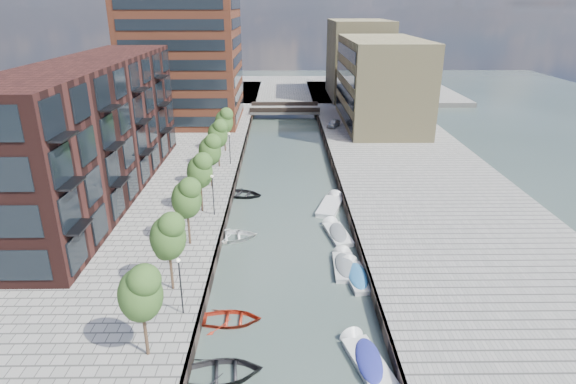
{
  "coord_description": "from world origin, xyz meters",
  "views": [
    {
      "loc": [
        -0.55,
        -18.98,
        20.26
      ],
      "look_at": [
        0.0,
        23.63,
        3.5
      ],
      "focal_mm": 30.0,
      "sensor_mm": 36.0,
      "label": 1
    }
  ],
  "objects_px": {
    "sloop_2": "(231,322)",
    "motorboat_3": "(356,275)",
    "bridge": "(285,110)",
    "motorboat_0": "(365,358)",
    "tree_0": "(140,291)",
    "sloop_0": "(222,376)",
    "sloop_4": "(241,196)",
    "tree_5": "(218,133)",
    "tree_6": "(224,120)",
    "car": "(334,123)",
    "motorboat_2": "(331,205)",
    "tree_1": "(168,235)",
    "tree_4": "(210,149)",
    "motorboat_1": "(344,265)",
    "motorboat_4": "(336,232)",
    "tree_2": "(186,197)",
    "tree_3": "(200,170)",
    "sloop_3": "(230,239)"
  },
  "relations": [
    {
      "from": "sloop_2",
      "to": "motorboat_0",
      "type": "relative_size",
      "value": 0.82
    },
    {
      "from": "sloop_4",
      "to": "sloop_2",
      "type": "bearing_deg",
      "value": -162.5
    },
    {
      "from": "tree_4",
      "to": "sloop_4",
      "type": "relative_size",
      "value": 1.22
    },
    {
      "from": "sloop_2",
      "to": "motorboat_2",
      "type": "bearing_deg",
      "value": -23.94
    },
    {
      "from": "car",
      "to": "motorboat_2",
      "type": "bearing_deg",
      "value": -71.6
    },
    {
      "from": "tree_1",
      "to": "tree_3",
      "type": "height_order",
      "value": "same"
    },
    {
      "from": "sloop_0",
      "to": "sloop_2",
      "type": "distance_m",
      "value": 5.14
    },
    {
      "from": "motorboat_2",
      "to": "tree_2",
      "type": "bearing_deg",
      "value": -142.01
    },
    {
      "from": "tree_2",
      "to": "motorboat_2",
      "type": "distance_m",
      "value": 17.55
    },
    {
      "from": "tree_1",
      "to": "tree_4",
      "type": "bearing_deg",
      "value": 90.0
    },
    {
      "from": "tree_6",
      "to": "motorboat_2",
      "type": "relative_size",
      "value": 1.0
    },
    {
      "from": "bridge",
      "to": "tree_6",
      "type": "relative_size",
      "value": 2.18
    },
    {
      "from": "motorboat_1",
      "to": "motorboat_4",
      "type": "xyz_separation_m",
      "value": [
        0.04,
        5.96,
        0.01
      ]
    },
    {
      "from": "sloop_2",
      "to": "motorboat_1",
      "type": "bearing_deg",
      "value": -49.92
    },
    {
      "from": "bridge",
      "to": "car",
      "type": "bearing_deg",
      "value": -56.49
    },
    {
      "from": "bridge",
      "to": "car",
      "type": "xyz_separation_m",
      "value": [
        8.08,
        -12.21,
        0.23
      ]
    },
    {
      "from": "tree_4",
      "to": "tree_6",
      "type": "distance_m",
      "value": 14.0
    },
    {
      "from": "sloop_3",
      "to": "motorboat_0",
      "type": "height_order",
      "value": "motorboat_0"
    },
    {
      "from": "bridge",
      "to": "sloop_0",
      "type": "relative_size",
      "value": 2.66
    },
    {
      "from": "tree_5",
      "to": "sloop_4",
      "type": "distance_m",
      "value": 9.87
    },
    {
      "from": "sloop_0",
      "to": "car",
      "type": "height_order",
      "value": "car"
    },
    {
      "from": "tree_6",
      "to": "sloop_4",
      "type": "height_order",
      "value": "tree_6"
    },
    {
      "from": "car",
      "to": "bridge",
      "type": "bearing_deg",
      "value": 148.03
    },
    {
      "from": "tree_6",
      "to": "bridge",
      "type": "bearing_deg",
      "value": 71.9
    },
    {
      "from": "sloop_0",
      "to": "motorboat_4",
      "type": "distance_m",
      "value": 20.3
    },
    {
      "from": "tree_3",
      "to": "motorboat_0",
      "type": "xyz_separation_m",
      "value": [
        12.95,
        -20.6,
        -5.11
      ]
    },
    {
      "from": "tree_0",
      "to": "sloop_0",
      "type": "distance_m",
      "value": 6.93
    },
    {
      "from": "tree_6",
      "to": "motorboat_0",
      "type": "bearing_deg",
      "value": -72.71
    },
    {
      "from": "sloop_2",
      "to": "motorboat_3",
      "type": "xyz_separation_m",
      "value": [
        9.36,
        5.6,
        0.2
      ]
    },
    {
      "from": "tree_1",
      "to": "motorboat_2",
      "type": "height_order",
      "value": "tree_1"
    },
    {
      "from": "motorboat_3",
      "to": "sloop_2",
      "type": "bearing_deg",
      "value": -149.1
    },
    {
      "from": "sloop_2",
      "to": "sloop_3",
      "type": "distance_m",
      "value": 12.4
    },
    {
      "from": "tree_2",
      "to": "tree_5",
      "type": "xyz_separation_m",
      "value": [
        0.0,
        21.0,
        0.0
      ]
    },
    {
      "from": "tree_3",
      "to": "sloop_2",
      "type": "distance_m",
      "value": 18.04
    },
    {
      "from": "tree_6",
      "to": "tree_2",
      "type": "bearing_deg",
      "value": -90.0
    },
    {
      "from": "tree_4",
      "to": "motorboat_2",
      "type": "height_order",
      "value": "tree_4"
    },
    {
      "from": "tree_0",
      "to": "motorboat_4",
      "type": "distance_m",
      "value": 22.45
    },
    {
      "from": "tree_0",
      "to": "motorboat_4",
      "type": "height_order",
      "value": "tree_0"
    },
    {
      "from": "tree_2",
      "to": "motorboat_4",
      "type": "distance_m",
      "value": 14.44
    },
    {
      "from": "motorboat_0",
      "to": "motorboat_1",
      "type": "xyz_separation_m",
      "value": [
        0.04,
        11.21,
        -0.0
      ]
    },
    {
      "from": "tree_4",
      "to": "tree_2",
      "type": "bearing_deg",
      "value": -90.0
    },
    {
      "from": "bridge",
      "to": "tree_1",
      "type": "height_order",
      "value": "tree_1"
    },
    {
      "from": "tree_5",
      "to": "tree_6",
      "type": "bearing_deg",
      "value": 90.0
    },
    {
      "from": "tree_6",
      "to": "sloop_3",
      "type": "xyz_separation_m",
      "value": [
        3.1,
        -25.34,
        -5.31
      ]
    },
    {
      "from": "tree_3",
      "to": "car",
      "type": "distance_m",
      "value": 38.72
    },
    {
      "from": "bridge",
      "to": "motorboat_0",
      "type": "bearing_deg",
      "value": -86.24
    },
    {
      "from": "tree_1",
      "to": "tree_6",
      "type": "relative_size",
      "value": 1.0
    },
    {
      "from": "sloop_2",
      "to": "motorboat_2",
      "type": "xyz_separation_m",
      "value": [
        8.82,
        19.98,
        0.11
      ]
    },
    {
      "from": "tree_0",
      "to": "sloop_4",
      "type": "xyz_separation_m",
      "value": [
        3.28,
        27.35,
        -5.31
      ]
    },
    {
      "from": "bridge",
      "to": "tree_0",
      "type": "relative_size",
      "value": 2.18
    }
  ]
}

